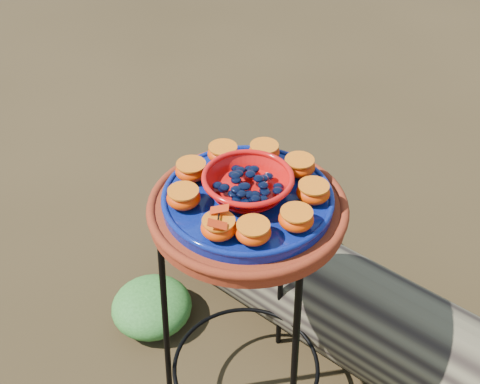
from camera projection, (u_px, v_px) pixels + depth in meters
The scene contains 18 objects.
plant_stand at pixel (246, 319), 1.54m from camera, with size 0.44×0.44×0.70m, color black, non-canonical shape.
terracotta_saucer at pixel (248, 210), 1.31m from camera, with size 0.43×0.43×0.03m, color maroon.
cobalt_plate at pixel (248, 199), 1.29m from camera, with size 0.37×0.37×0.02m, color #060D3A.
red_bowl at pixel (248, 186), 1.27m from camera, with size 0.18×0.18×0.05m, color red, non-canonical shape.
glass_gems at pixel (248, 171), 1.24m from camera, with size 0.14×0.14×0.02m, color black, non-canonical shape.
orange_half_0 at pixel (219, 228), 1.17m from camera, with size 0.07×0.07×0.04m, color red.
orange_half_1 at pixel (253, 232), 1.16m from camera, with size 0.07×0.07×0.04m, color red.
orange_half_2 at pixel (296, 219), 1.19m from camera, with size 0.07×0.07×0.04m, color red.
orange_half_3 at pixel (313, 192), 1.26m from camera, with size 0.07×0.07×0.04m, color red.
orange_half_4 at pixel (299, 166), 1.33m from camera, with size 0.07×0.07×0.04m, color red.
orange_half_5 at pixel (264, 152), 1.37m from camera, with size 0.07×0.07×0.04m, color red.
orange_half_6 at pixel (223, 153), 1.37m from camera, with size 0.07×0.07×0.04m, color red.
orange_half_7 at pixel (191, 171), 1.32m from camera, with size 0.07×0.07×0.04m, color red.
orange_half_8 at pixel (184, 198), 1.24m from camera, with size 0.07×0.07×0.04m, color red.
butterfly at pixel (218, 217), 1.16m from camera, with size 0.08×0.05×0.01m, color #BC2709, non-canonical shape.
driftwood_log at pixel (399, 337), 1.73m from camera, with size 1.70×0.45×0.32m, color black, non-canonical shape.
foliage_left at pixel (152, 305), 1.94m from camera, with size 0.26×0.26×0.13m, color #21551A.
foliage_back at pixel (296, 243), 2.16m from camera, with size 0.28×0.28×0.14m, color #21551A.
Camera 1 is at (0.46, -0.88, 1.57)m, focal length 45.00 mm.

